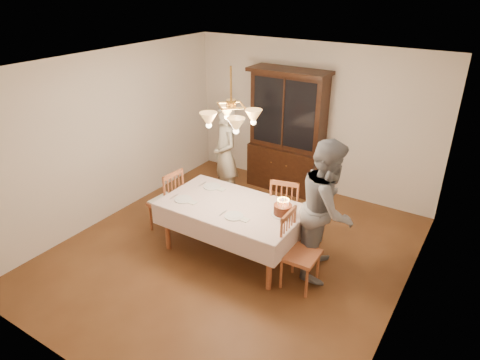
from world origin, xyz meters
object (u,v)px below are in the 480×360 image
Objects in this scene: chair_far_side at (286,211)px; birthday_cake at (283,210)px; china_hutch at (287,133)px; elderly_woman at (225,155)px; dining_table at (232,210)px.

birthday_cake is (0.25, -0.61, 0.38)m from chair_far_side.
china_hutch is 1.30× the size of elderly_woman.
chair_far_side is 0.76m from birthday_cake.
chair_far_side reaches higher than birthday_cake.
dining_table is 0.88× the size of china_hutch.
dining_table is 1.60m from elderly_woman.
birthday_cake is (0.69, 0.14, 0.14)m from dining_table.
dining_table is 0.72m from birthday_cake.
elderly_woman reaches higher than chair_far_side.
birthday_cake is at bearing -67.80° from chair_far_side.
elderly_woman is at bearing 127.50° from dining_table.
elderly_woman is at bearing 159.83° from chair_far_side.
chair_far_side is (0.44, 0.74, -0.24)m from dining_table.
china_hutch is at bearing 98.36° from dining_table.
dining_table is at bearing -81.64° from china_hutch.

